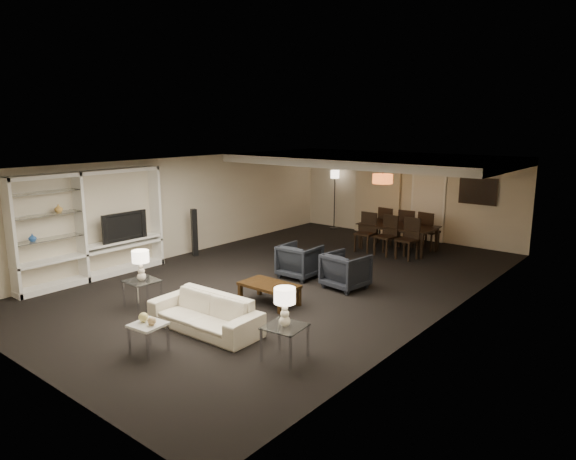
{
  "coord_description": "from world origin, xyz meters",
  "views": [
    {
      "loc": [
        6.75,
        -8.29,
        3.34
      ],
      "look_at": [
        0.0,
        0.0,
        1.1
      ],
      "focal_mm": 32.0,
      "sensor_mm": 36.0,
      "label": 1
    }
  ],
  "objects_px": {
    "sofa": "(205,313)",
    "vase_amber": "(58,208)",
    "marble_table": "(149,338)",
    "side_table_left": "(143,294)",
    "chair_nm": "(385,236)",
    "chair_nr": "(407,239)",
    "chair_fr": "(429,231)",
    "television": "(122,226)",
    "floor_speaker": "(194,233)",
    "chair_fl": "(389,225)",
    "chair_nl": "(365,233)",
    "dining_table": "(397,238)",
    "vase_blue": "(32,238)",
    "chair_fm": "(408,228)",
    "side_table_right": "(285,343)",
    "armchair_right": "(346,271)",
    "floor_lamp": "(334,200)",
    "coffee_table": "(269,294)",
    "armchair_left": "(300,261)",
    "pendant_light": "(383,179)",
    "table_lamp_left": "(141,266)",
    "table_lamp_right": "(285,307)"
  },
  "relations": [
    {
      "from": "vase_blue",
      "to": "vase_amber",
      "type": "relative_size",
      "value": 0.92
    },
    {
      "from": "television",
      "to": "floor_speaker",
      "type": "xyz_separation_m",
      "value": [
        0.14,
        1.97,
        -0.46
      ]
    },
    {
      "from": "marble_table",
      "to": "floor_lamp",
      "type": "distance_m",
      "value": 9.8
    },
    {
      "from": "vase_blue",
      "to": "chair_nr",
      "type": "bearing_deg",
      "value": 57.26
    },
    {
      "from": "pendant_light",
      "to": "chair_fr",
      "type": "relative_size",
      "value": 0.51
    },
    {
      "from": "coffee_table",
      "to": "chair_nr",
      "type": "relative_size",
      "value": 1.06
    },
    {
      "from": "pendant_light",
      "to": "sofa",
      "type": "xyz_separation_m",
      "value": [
        0.38,
        -6.5,
        -1.63
      ]
    },
    {
      "from": "side_table_right",
      "to": "floor_speaker",
      "type": "relative_size",
      "value": 0.45
    },
    {
      "from": "armchair_left",
      "to": "vase_blue",
      "type": "relative_size",
      "value": 5.24
    },
    {
      "from": "chair_fm",
      "to": "vase_blue",
      "type": "bearing_deg",
      "value": 57.44
    },
    {
      "from": "chair_nm",
      "to": "floor_lamp",
      "type": "distance_m",
      "value": 3.59
    },
    {
      "from": "chair_fl",
      "to": "armchair_right",
      "type": "bearing_deg",
      "value": 110.08
    },
    {
      "from": "floor_lamp",
      "to": "dining_table",
      "type": "bearing_deg",
      "value": -25.01
    },
    {
      "from": "armchair_right",
      "to": "chair_fl",
      "type": "height_order",
      "value": "chair_fl"
    },
    {
      "from": "sofa",
      "to": "vase_amber",
      "type": "distance_m",
      "value": 4.23
    },
    {
      "from": "vase_amber",
      "to": "chair_nr",
      "type": "distance_m",
      "value": 7.97
    },
    {
      "from": "chair_nl",
      "to": "marble_table",
      "type": "bearing_deg",
      "value": -87.08
    },
    {
      "from": "sofa",
      "to": "chair_fr",
      "type": "xyz_separation_m",
      "value": [
        0.53,
        7.48,
        0.22
      ]
    },
    {
      "from": "sofa",
      "to": "chair_nm",
      "type": "bearing_deg",
      "value": 88.5
    },
    {
      "from": "table_lamp_right",
      "to": "floor_speaker",
      "type": "bearing_deg",
      "value": 150.83
    },
    {
      "from": "chair_nm",
      "to": "floor_lamp",
      "type": "xyz_separation_m",
      "value": [
        -2.94,
        2.02,
        0.42
      ]
    },
    {
      "from": "marble_table",
      "to": "dining_table",
      "type": "relative_size",
      "value": 0.23
    },
    {
      "from": "side_table_right",
      "to": "chair_fr",
      "type": "relative_size",
      "value": 0.53
    },
    {
      "from": "chair_nl",
      "to": "coffee_table",
      "type": "bearing_deg",
      "value": -84.03
    },
    {
      "from": "chair_nr",
      "to": "chair_fl",
      "type": "bearing_deg",
      "value": 139.01
    },
    {
      "from": "vase_blue",
      "to": "chair_nm",
      "type": "bearing_deg",
      "value": 60.85
    },
    {
      "from": "television",
      "to": "floor_speaker",
      "type": "bearing_deg",
      "value": -4.09
    },
    {
      "from": "side_table_left",
      "to": "chair_nm",
      "type": "bearing_deg",
      "value": 75.2
    },
    {
      "from": "side_table_left",
      "to": "floor_speaker",
      "type": "distance_m",
      "value": 3.76
    },
    {
      "from": "vase_blue",
      "to": "chair_fr",
      "type": "xyz_separation_m",
      "value": [
        4.53,
        8.34,
        -0.62
      ]
    },
    {
      "from": "floor_speaker",
      "to": "chair_fm",
      "type": "bearing_deg",
      "value": 70.82
    },
    {
      "from": "dining_table",
      "to": "chair_fr",
      "type": "xyz_separation_m",
      "value": [
        0.6,
        0.65,
        0.17
      ]
    },
    {
      "from": "pendant_light",
      "to": "dining_table",
      "type": "relative_size",
      "value": 0.26
    },
    {
      "from": "vase_amber",
      "to": "chair_fl",
      "type": "bearing_deg",
      "value": 66.82
    },
    {
      "from": "table_lamp_left",
      "to": "chair_fl",
      "type": "relative_size",
      "value": 0.55
    },
    {
      "from": "floor_speaker",
      "to": "side_table_left",
      "type": "bearing_deg",
      "value": -34.11
    },
    {
      "from": "sofa",
      "to": "marble_table",
      "type": "bearing_deg",
      "value": -92.13
    },
    {
      "from": "chair_fl",
      "to": "coffee_table",
      "type": "bearing_deg",
      "value": 99.68
    },
    {
      "from": "chair_nr",
      "to": "chair_fr",
      "type": "distance_m",
      "value": 1.3
    },
    {
      "from": "chair_nm",
      "to": "chair_fr",
      "type": "relative_size",
      "value": 1.0
    },
    {
      "from": "coffee_table",
      "to": "side_table_left",
      "type": "xyz_separation_m",
      "value": [
        -1.7,
        -1.6,
        0.06
      ]
    },
    {
      "from": "side_table_right",
      "to": "floor_lamp",
      "type": "bearing_deg",
      "value": 119.86
    },
    {
      "from": "chair_fl",
      "to": "chair_fr",
      "type": "distance_m",
      "value": 1.2
    },
    {
      "from": "dining_table",
      "to": "chair_fr",
      "type": "height_order",
      "value": "chair_fr"
    },
    {
      "from": "coffee_table",
      "to": "side_table_right",
      "type": "xyz_separation_m",
      "value": [
        1.7,
        -1.6,
        0.06
      ]
    },
    {
      "from": "armchair_left",
      "to": "table_lamp_right",
      "type": "xyz_separation_m",
      "value": [
        2.3,
        -3.3,
        0.42
      ]
    },
    {
      "from": "chair_fm",
      "to": "floor_lamp",
      "type": "distance_m",
      "value": 3.06
    },
    {
      "from": "armchair_left",
      "to": "side_table_left",
      "type": "height_order",
      "value": "armchair_left"
    },
    {
      "from": "chair_fr",
      "to": "armchair_right",
      "type": "bearing_deg",
      "value": 96.95
    },
    {
      "from": "side_table_right",
      "to": "chair_fl",
      "type": "bearing_deg",
      "value": 107.57
    }
  ]
}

